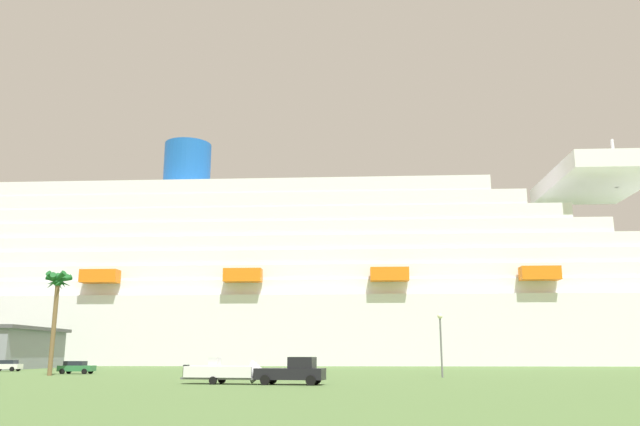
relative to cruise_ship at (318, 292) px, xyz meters
The scene contains 8 objects.
ground_plane 51.35m from the cruise_ship, 95.60° to the right, with size 600.00×600.00×0.00m, color #4C6B38.
cruise_ship is the anchor object (origin of this frame).
pickup_truck 97.54m from the cruise_ship, 86.37° to the right, with size 5.81×2.84×2.20m.
small_boat_on_trailer 96.67m from the cruise_ship, 89.60° to the right, with size 8.12×2.79×2.15m.
palm_tree 80.30m from the cruise_ship, 108.02° to the right, with size 3.26×3.22×12.12m.
street_lamp 81.99m from the cruise_ship, 75.81° to the right, with size 0.56×0.56×6.71m.
parked_car_white_van 72.79m from the cruise_ship, 124.77° to the right, with size 4.34×2.12×1.58m.
parked_car_green_wagon 75.65m from the cruise_ship, 109.41° to the right, with size 4.34×2.05×1.58m.
Camera 1 is at (17.32, -70.06, 2.42)m, focal length 35.41 mm.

